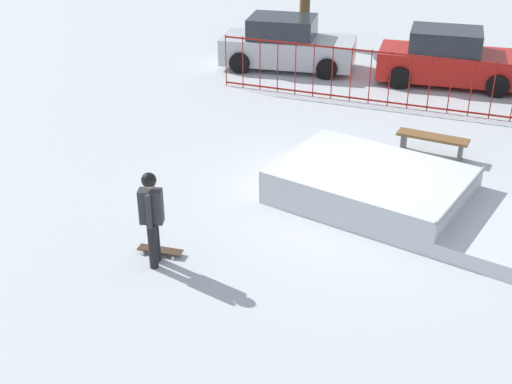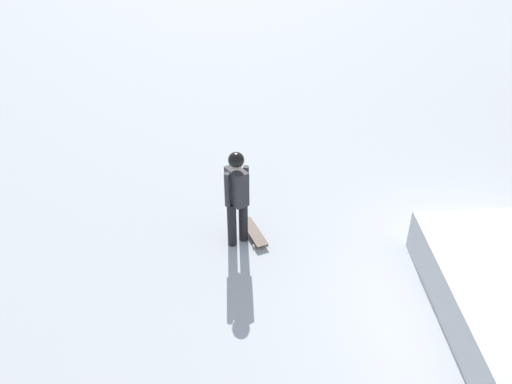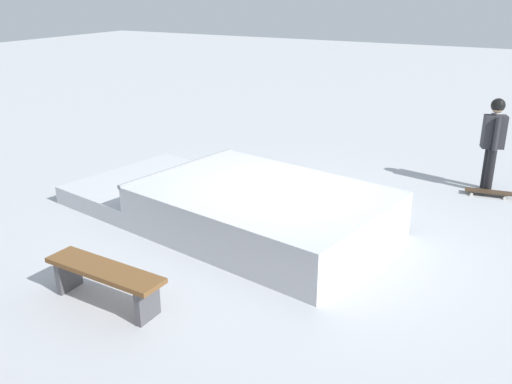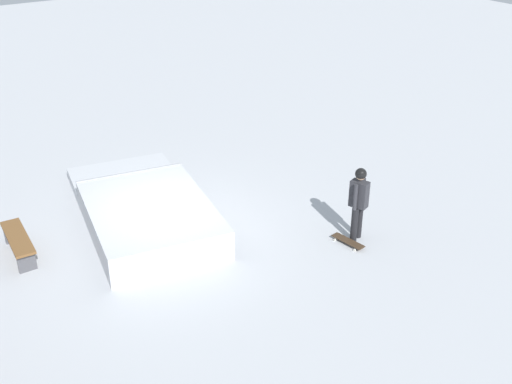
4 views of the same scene
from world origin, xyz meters
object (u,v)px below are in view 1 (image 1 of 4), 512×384
object	(u,v)px
skater	(151,212)
parked_car_red	(449,59)
skateboard	(160,250)
parked_car_silver	(287,45)
park_bench	(432,141)
skate_ramp	(393,193)

from	to	relation	value
skater	parked_car_red	distance (m)	12.05
skateboard	skater	bearing A→B (deg)	96.97
parked_car_red	parked_car_silver	bearing A→B (deg)	177.62
parked_car_silver	parked_car_red	distance (m)	4.92
park_bench	parked_car_red	bearing A→B (deg)	96.42
skate_ramp	parked_car_red	world-z (taller)	parked_car_red
skater	skateboard	xyz separation A→B (m)	(-0.08, 0.29, -0.93)
skate_ramp	skateboard	distance (m)	4.66
skate_ramp	skateboard	xyz separation A→B (m)	(-3.29, -3.29, -0.24)
skateboard	parked_car_red	xyz separation A→B (m)	(2.91, 11.42, 0.65)
park_bench	parked_car_silver	world-z (taller)	parked_car_silver
skate_ramp	parked_car_silver	distance (m)	9.27
skateboard	park_bench	distance (m)	7.03
parked_car_red	skateboard	bearing A→B (deg)	-112.68
skater	skateboard	bearing A→B (deg)	-94.48
skate_ramp	parked_car_silver	bearing A→B (deg)	134.54
park_bench	skate_ramp	bearing A→B (deg)	-94.44
park_bench	parked_car_red	xyz separation A→B (m)	(-0.60, 5.33, 0.37)
park_bench	skater	bearing A→B (deg)	-118.28
skateboard	skate_ramp	bearing A→B (deg)	-143.99
skate_ramp	park_bench	size ratio (longest dim) A/B	3.57
parked_car_silver	skateboard	bearing A→B (deg)	-90.67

